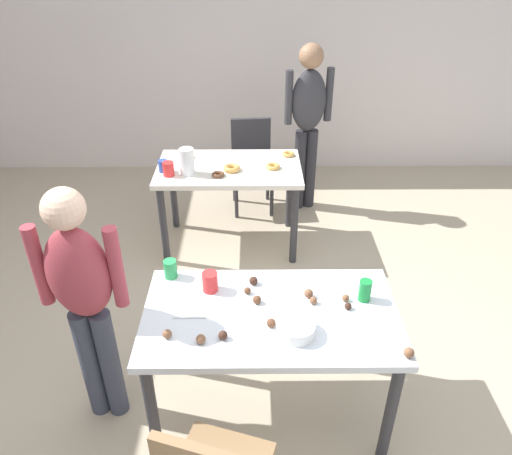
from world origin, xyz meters
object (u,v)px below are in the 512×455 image
dining_table_near (270,327)px  mixing_bowl (296,329)px  soda_can (365,290)px  person_girl_near (84,294)px  pitcher_far (187,161)px  dining_table_far (229,178)px  person_adult_far (308,115)px  chair_far_table (252,159)px

dining_table_near → mixing_bowl: bearing=-52.5°
mixing_bowl → soda_can: 0.46m
dining_table_near → person_girl_near: bearing=179.4°
dining_table_near → pitcher_far: size_ratio=6.22×
dining_table_near → pitcher_far: 1.76m
dining_table_far → pitcher_far: 0.41m
person_girl_near → person_adult_far: (1.36, 2.44, 0.08)m
dining_table_near → soda_can: (0.50, 0.10, 0.16)m
pitcher_far → person_adult_far: bearing=38.3°
dining_table_far → chair_far_table: size_ratio=1.36×
person_adult_far → mixing_bowl: (-0.30, -2.60, -0.17)m
person_adult_far → mixing_bowl: 2.62m
person_adult_far → mixing_bowl: person_adult_far is taller
mixing_bowl → soda_can: size_ratio=1.54×
pitcher_far → dining_table_far: bearing=22.6°
chair_far_table → pitcher_far: (-0.51, -0.84, 0.36)m
chair_far_table → pitcher_far: 1.04m
mixing_bowl → pitcher_far: (-0.72, 1.79, 0.07)m
dining_table_near → dining_table_far: size_ratio=1.12×
person_adult_far → pitcher_far: 1.31m
chair_far_table → pitcher_far: pitcher_far is taller
person_girl_near → mixing_bowl: bearing=-8.7°
dining_table_far → mixing_bowl: bearing=-78.2°
person_girl_near → person_adult_far: 2.79m
dining_table_near → dining_table_far: bearing=99.1°
dining_table_near → person_girl_near: (-0.94, 0.01, 0.22)m
person_girl_near → pitcher_far: 1.66m
person_adult_far → dining_table_near: bearing=-99.7°
dining_table_far → pitcher_far: size_ratio=5.57×
dining_table_near → person_adult_far: size_ratio=0.83×
chair_far_table → pitcher_far: size_ratio=4.11×
chair_far_table → soda_can: bearing=-76.0°
person_adult_far → mixing_bowl: bearing=-96.6°
dining_table_far → soda_can: soda_can is taller
chair_far_table → person_girl_near: (-0.84, -2.47, 0.38)m
person_girl_near → mixing_bowl: person_girl_near is taller
dining_table_near → soda_can: soda_can is taller
dining_table_near → chair_far_table: chair_far_table is taller
chair_far_table → dining_table_far: bearing=-104.8°
chair_far_table → mixing_bowl: size_ratio=4.63×
soda_can → pitcher_far: size_ratio=0.58×
person_girl_near → pitcher_far: person_girl_near is taller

